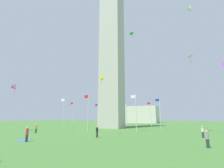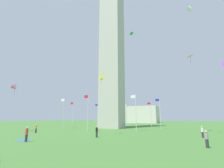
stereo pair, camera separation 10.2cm
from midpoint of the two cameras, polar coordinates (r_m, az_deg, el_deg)
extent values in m
plane|color=#3D6B2D|center=(48.73, -0.06, -14.68)|extent=(260.00, 260.00, 0.00)
cube|color=#B7B2A8|center=(53.10, -0.06, 12.21)|extent=(6.01, 6.01, 48.11)
cylinder|color=silver|center=(55.15, -13.16, -9.96)|extent=(0.14, 0.14, 7.80)
cube|color=red|center=(55.65, -13.46, -6.39)|extent=(1.00, 0.03, 0.64)
cylinder|color=silver|center=(45.27, -16.06, -9.56)|extent=(0.14, 0.14, 7.80)
cube|color=white|center=(45.83, -16.37, -5.23)|extent=(1.00, 0.03, 0.64)
cylinder|color=silver|center=(36.72, -8.15, -9.55)|extent=(0.14, 0.14, 7.80)
cube|color=red|center=(37.26, -8.73, -4.24)|extent=(1.00, 0.03, 0.64)
cylinder|color=silver|center=(36.72, 8.04, -9.56)|extent=(0.14, 0.14, 7.80)
cube|color=white|center=(37.13, 7.07, -4.26)|extent=(1.00, 0.03, 0.64)
cylinder|color=silver|center=(45.28, 15.94, -9.57)|extent=(0.14, 0.14, 7.80)
cube|color=#1E2D99|center=(45.56, 15.02, -5.27)|extent=(1.00, 0.03, 0.64)
cylinder|color=silver|center=(55.16, 13.03, -9.96)|extent=(0.14, 0.14, 7.80)
cube|color=red|center=(55.43, 12.31, -6.42)|extent=(1.00, 0.03, 0.64)
cylinder|color=silver|center=(61.19, 4.79, -10.32)|extent=(0.14, 0.14, 7.80)
cube|color=white|center=(61.52, 4.25, -7.12)|extent=(1.00, 0.03, 0.64)
cylinder|color=silver|center=(61.18, -4.93, -10.32)|extent=(0.14, 0.14, 7.80)
cube|color=#1E2D99|center=(61.60, -5.33, -7.11)|extent=(1.00, 0.03, 0.64)
cylinder|color=#2D2D38|center=(23.43, -27.04, -16.06)|extent=(0.29, 0.29, 0.80)
cylinder|color=red|center=(23.36, -26.87, -14.23)|extent=(0.32, 0.32, 0.71)
sphere|color=tan|center=(23.34, -26.76, -13.07)|extent=(0.24, 0.24, 0.24)
cylinder|color=#2D2D38|center=(19.29, 29.51, -17.10)|extent=(0.29, 0.29, 0.80)
cylinder|color=gray|center=(19.21, 29.30, -15.07)|extent=(0.32, 0.32, 0.58)
sphere|color=tan|center=(19.18, 29.18, -13.85)|extent=(0.24, 0.24, 0.24)
cylinder|color=#2D2D38|center=(25.81, -5.23, -16.67)|extent=(0.29, 0.29, 0.80)
cylinder|color=black|center=(25.75, -5.20, -15.13)|extent=(0.32, 0.32, 0.59)
sphere|color=tan|center=(25.73, -5.18, -14.20)|extent=(0.24, 0.24, 0.24)
cylinder|color=#2D2D38|center=(36.22, -24.41, -14.20)|extent=(0.29, 0.29, 0.80)
cylinder|color=orange|center=(36.18, -24.31, -13.09)|extent=(0.32, 0.32, 0.61)
sphere|color=beige|center=(36.16, -24.26, -12.43)|extent=(0.24, 0.24, 0.24)
cylinder|color=#2D2D38|center=(28.48, 28.31, -14.90)|extent=(0.29, 0.29, 0.80)
cylinder|color=white|center=(28.44, 28.18, -13.53)|extent=(0.32, 0.32, 0.58)
sphere|color=tan|center=(28.41, 28.10, -12.71)|extent=(0.24, 0.24, 0.24)
cube|color=yellow|center=(28.97, -3.65, 2.28)|extent=(0.77, 0.69, 0.84)
cylinder|color=#A4921C|center=(28.82, -3.67, 1.00)|extent=(0.04, 0.04, 0.99)
cone|color=pink|center=(41.76, -30.06, -1.10)|extent=(1.63, 1.34, 1.48)
cylinder|color=#A44A79|center=(41.63, -30.18, -2.29)|extent=(0.04, 0.04, 1.32)
cone|color=white|center=(37.07, 24.95, 21.96)|extent=(1.46, 1.23, 1.40)
cylinder|color=#A7A7A7|center=(36.62, 25.07, 20.81)|extent=(0.04, 0.04, 1.31)
cube|color=orange|center=(39.46, 24.90, 8.53)|extent=(1.39, 1.42, 0.44)
cylinder|color=#A75C15|center=(39.18, 25.01, 7.31)|extent=(0.04, 0.04, 1.32)
cube|color=green|center=(51.38, 6.59, 16.61)|extent=(1.26, 1.31, 0.47)
cylinder|color=#208035|center=(51.01, 6.61, 15.80)|extent=(0.04, 0.04, 1.22)
cube|color=beige|center=(102.42, 8.76, -10.22)|extent=(22.70, 14.63, 9.35)
cube|color=blue|center=(25.45, -27.72, -16.43)|extent=(2.12, 2.26, 0.01)
camera|label=1|loc=(0.05, -90.06, 0.01)|focal=27.03mm
camera|label=2|loc=(0.05, 89.94, -0.01)|focal=27.03mm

